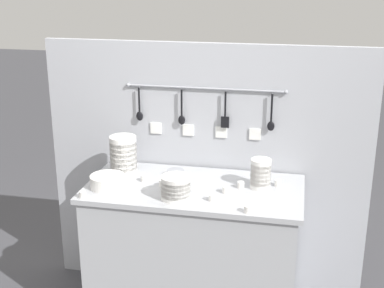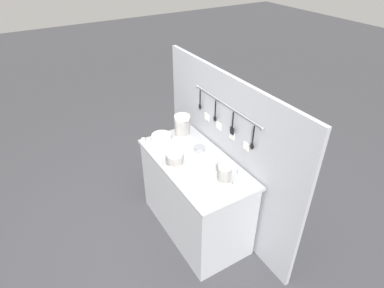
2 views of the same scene
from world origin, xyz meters
The scene contains 18 objects.
ground_plane centered at (0.00, 0.00, 0.00)m, with size 20.00×20.00×0.00m, color #424247.
counter centered at (0.00, 0.00, 0.44)m, with size 1.26×0.64×0.87m.
back_wall centered at (0.00, 0.35, 0.83)m, with size 2.06×0.08×1.66m.
bowl_stack_tall_left centered at (-0.06, -0.19, 0.94)m, with size 0.16×0.16×0.13m.
bowl_stack_back_corner centered at (0.38, 0.06, 0.96)m, with size 0.12×0.12×0.17m.
bowl_stack_nested_right centered at (-0.47, 0.13, 0.99)m, with size 0.16×0.16×0.23m.
plate_stack centered at (-0.49, -0.11, 0.91)m, with size 0.20×0.20×0.07m.
steel_mixing_bowl centered at (-0.14, 0.14, 0.89)m, with size 0.10×0.10×0.04m.
cup_beside_plates centered at (0.47, 0.11, 0.89)m, with size 0.04×0.04×0.04m.
cup_mid_row centered at (0.14, -0.17, 0.89)m, with size 0.04×0.04×0.04m.
cup_back_right centered at (0.37, 0.24, 0.89)m, with size 0.04×0.04×0.04m.
cup_back_left centered at (-0.57, -0.28, 0.89)m, with size 0.04×0.04×0.04m.
cup_front_right centered at (-0.18, -0.03, 0.89)m, with size 0.04×0.04×0.04m.
cup_edge_near centered at (0.34, -0.28, 0.89)m, with size 0.04×0.04×0.04m.
cup_front_left centered at (0.19, -0.05, 0.89)m, with size 0.04×0.04×0.04m.
cup_edge_far centered at (-0.31, 0.02, 0.89)m, with size 0.04×0.04×0.04m.
cup_by_caddy centered at (-0.15, -0.09, 0.89)m, with size 0.04×0.04×0.04m.
cup_centre centered at (0.27, 0.04, 0.89)m, with size 0.04×0.04×0.04m.
Camera 2 is at (2.06, -1.28, 2.67)m, focal length 30.00 mm.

